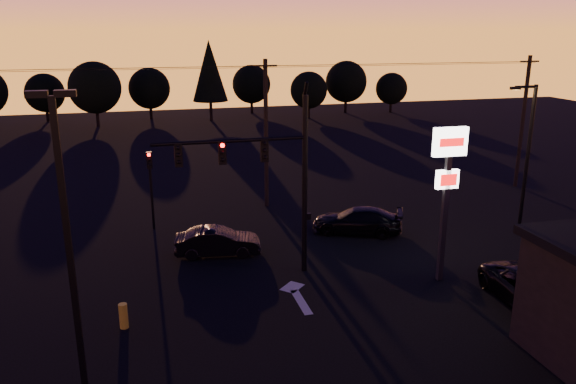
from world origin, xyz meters
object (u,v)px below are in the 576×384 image
at_px(pylon_sign, 448,172).
at_px(secondary_signal, 151,179).
at_px(bollard, 124,316).
at_px(streetlight, 526,155).
at_px(car_right, 357,220).
at_px(traffic_signal_mast, 269,168).
at_px(parking_lot_light, 67,230).
at_px(suv_parked, 531,290).
at_px(car_mid, 218,242).

bearing_deg(pylon_sign, secondary_signal, 140.23).
bearing_deg(bollard, streetlight, 13.21).
xyz_separation_m(pylon_sign, car_right, (-1.33, 6.51, -4.21)).
height_order(streetlight, car_right, streetlight).
bearing_deg(streetlight, traffic_signal_mast, -173.86).
height_order(traffic_signal_mast, streetlight, traffic_signal_mast).
height_order(secondary_signal, bollard, secondary_signal).
distance_m(parking_lot_light, suv_parked, 17.46).
relative_size(parking_lot_light, streetlight, 1.14).
relative_size(secondary_signal, pylon_sign, 0.64).
bearing_deg(secondary_signal, parking_lot_light, -99.79).
relative_size(streetlight, car_right, 1.66).
relative_size(secondary_signal, car_mid, 1.05).
xyz_separation_m(traffic_signal_mast, streetlight, (14.01, 1.51, -0.52)).
relative_size(car_right, suv_parked, 0.99).
distance_m(traffic_signal_mast, secondary_signal, 9.19).
bearing_deg(parking_lot_light, suv_parked, 4.71).
xyz_separation_m(secondary_signal, car_mid, (2.93, -4.65, -2.18)).
bearing_deg(car_mid, secondary_signal, 40.61).
height_order(secondary_signal, parking_lot_light, parking_lot_light).
bearing_deg(car_right, bollard, -34.11).
distance_m(parking_lot_light, car_right, 17.77).
bearing_deg(bollard, traffic_signal_mast, 27.33).
distance_m(secondary_signal, suv_parked, 19.50).
bearing_deg(secondary_signal, car_right, -18.05).
bearing_deg(streetlight, secondary_signal, 162.44).
relative_size(traffic_signal_mast, pylon_sign, 1.26).
relative_size(bollard, car_mid, 0.23).
bearing_deg(traffic_signal_mast, car_mid, 124.73).
relative_size(traffic_signal_mast, secondary_signal, 1.97).
height_order(pylon_sign, car_right, pylon_sign).
bearing_deg(car_mid, traffic_signal_mast, -136.88).
height_order(parking_lot_light, streetlight, parking_lot_light).
xyz_separation_m(parking_lot_light, suv_parked, (16.78, 1.38, -4.59)).
bearing_deg(parking_lot_light, secondary_signal, 80.21).
bearing_deg(car_right, traffic_signal_mast, -30.34).
height_order(parking_lot_light, bollard, parking_lot_light).
bearing_deg(bollard, pylon_sign, 3.29).
xyz_separation_m(traffic_signal_mast, secondary_signal, (-4.90, 7.49, -2.07)).
relative_size(traffic_signal_mast, car_mid, 2.08).
relative_size(pylon_sign, suv_parked, 1.39).
xyz_separation_m(traffic_signal_mast, car_mid, (-1.97, 2.84, -4.26)).
relative_size(pylon_sign, streetlight, 0.85).
xyz_separation_m(pylon_sign, streetlight, (6.91, 4.00, -0.49)).
distance_m(traffic_signal_mast, streetlight, 14.10).
xyz_separation_m(streetlight, car_right, (-8.24, 2.51, -3.72)).
relative_size(traffic_signal_mast, streetlight, 1.07).
distance_m(pylon_sign, streetlight, 8.00).
height_order(car_mid, suv_parked, same).
xyz_separation_m(parking_lot_light, pylon_sign, (14.50, 4.50, -0.36)).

